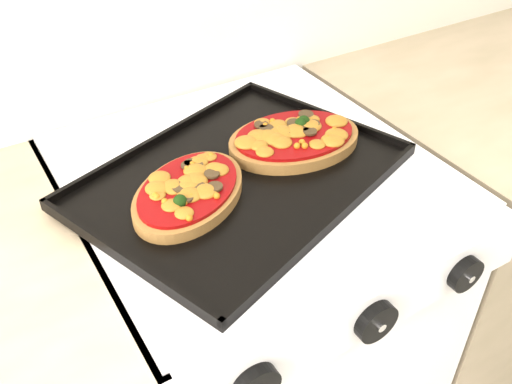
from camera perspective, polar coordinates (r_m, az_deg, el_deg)
stove at (r=1.28m, az=-0.42°, el=-14.39°), size 0.60×0.60×0.91m
control_panel at (r=0.82m, az=10.97°, el=-11.71°), size 0.60×0.02×0.09m
knob_center at (r=0.81m, az=11.91°, el=-12.59°), size 0.06×0.02×0.06m
knob_right at (r=0.91m, az=20.19°, el=-7.72°), size 0.06×0.02×0.06m
baking_tray at (r=0.93m, az=-1.60°, el=1.71°), size 0.60×0.52×0.02m
pizza_left at (r=0.88m, az=-6.77°, el=0.12°), size 0.26×0.25×0.03m
pizza_right at (r=1.00m, az=3.85°, el=5.44°), size 0.26×0.20×0.03m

